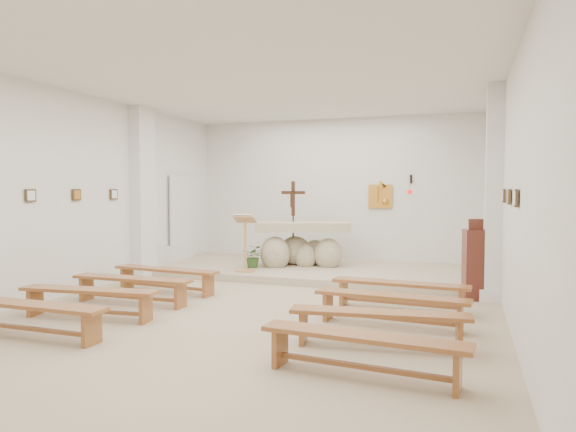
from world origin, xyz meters
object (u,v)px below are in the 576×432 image
at_px(bench_right_fourth, 362,345).
at_px(donation_pedestal, 475,264).
at_px(crucifix_stand, 293,217).
at_px(bench_left_fourth, 33,312).
at_px(bench_left_third, 89,296).
at_px(bench_right_front, 400,289).
at_px(bench_right_second, 391,303).
at_px(bench_left_front, 166,274).
at_px(bench_right_third, 379,320).
at_px(bench_left_second, 132,284).
at_px(altar, 302,247).
at_px(lectern, 245,243).

bearing_deg(bench_right_fourth, donation_pedestal, 80.56).
bearing_deg(crucifix_stand, bench_left_fourth, -97.49).
bearing_deg(donation_pedestal, bench_left_third, -161.43).
relative_size(bench_right_front, bench_right_second, 1.00).
height_order(bench_left_front, bench_right_front, same).
distance_m(crucifix_stand, bench_right_third, 5.64).
bearing_deg(bench_left_second, bench_left_front, 89.57).
bearing_deg(bench_right_fourth, altar, 118.20).
distance_m(bench_left_second, bench_right_third, 4.17).
distance_m(lectern, bench_right_fourth, 5.71).
xyz_separation_m(bench_left_second, bench_right_second, (4.05, 0.00, 0.00)).
bearing_deg(donation_pedestal, bench_right_fourth, -117.49).
relative_size(bench_left_third, bench_left_fourth, 1.01).
bearing_deg(bench_right_front, donation_pedestal, 51.35).
relative_size(bench_right_second, bench_right_third, 1.00).
height_order(bench_left_front, bench_right_fourth, same).
height_order(crucifix_stand, bench_left_front, crucifix_stand).
height_order(bench_right_second, bench_right_third, same).
bearing_deg(bench_left_third, crucifix_stand, 68.13).
distance_m(donation_pedestal, bench_left_fourth, 6.57).
xyz_separation_m(bench_left_front, bench_left_fourth, (0.00, -2.93, 0.00)).
xyz_separation_m(bench_left_second, bench_left_third, (0.00, -0.98, 0.00)).
relative_size(crucifix_stand, bench_left_third, 0.90).
relative_size(altar, lectern, 1.84).
bearing_deg(bench_right_fourth, bench_left_third, 171.67).
height_order(crucifix_stand, bench_left_third, crucifix_stand).
bearing_deg(bench_right_third, bench_right_second, 83.16).
bearing_deg(bench_right_second, bench_left_second, -175.49).
bearing_deg(bench_left_second, lectern, 73.79).
height_order(bench_left_front, bench_right_second, same).
distance_m(bench_left_fourth, bench_right_fourth, 4.05).
bearing_deg(bench_right_front, bench_left_third, -150.50).
bearing_deg(bench_left_front, bench_left_fourth, -84.94).
relative_size(bench_left_front, bench_right_third, 1.00).
bearing_deg(lectern, donation_pedestal, -14.79).
distance_m(crucifix_stand, bench_right_second, 4.81).
distance_m(bench_left_front, bench_left_third, 1.95).
relative_size(bench_right_front, bench_left_fourth, 1.01).
bearing_deg(bench_right_third, altar, 110.18).
bearing_deg(donation_pedestal, bench_right_third, -121.77).
xyz_separation_m(crucifix_stand, bench_left_second, (-1.38, -3.90, -0.89)).
xyz_separation_m(bench_left_fourth, bench_right_fourth, (4.05, 0.00, 0.00)).
distance_m(bench_left_second, bench_right_fourth, 4.50).
relative_size(crucifix_stand, bench_right_fourth, 0.90).
height_order(donation_pedestal, bench_right_front, donation_pedestal).
bearing_deg(bench_right_front, bench_left_second, -162.68).
height_order(donation_pedestal, bench_right_second, donation_pedestal).
relative_size(lectern, bench_right_front, 0.57).
bearing_deg(bench_right_fourth, bench_right_third, 95.22).
xyz_separation_m(bench_right_second, bench_right_fourth, (-0.00, -1.95, 0.00)).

